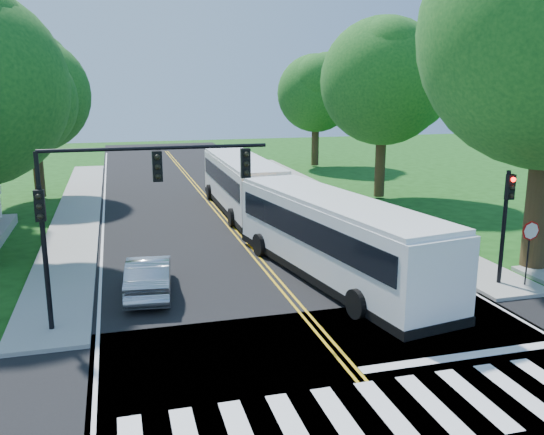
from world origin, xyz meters
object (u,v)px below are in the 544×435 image
object	(u,v)px
bus_lead	(334,237)
suv	(366,229)
signal_nw	(120,194)
signal_ne	(506,212)
hatchback	(149,275)
dark_sedan	(312,203)
bus_follow	(242,183)

from	to	relation	value
bus_lead	suv	bearing A→B (deg)	-136.92
signal_nw	signal_ne	xyz separation A→B (m)	(14.06, 0.01, -1.41)
hatchback	dark_sedan	distance (m)	15.21
bus_lead	suv	world-z (taller)	bus_lead
signal_ne	hatchback	distance (m)	13.65
bus_follow	suv	world-z (taller)	bus_follow
bus_lead	dark_sedan	bearing A→B (deg)	-114.79
hatchback	suv	xyz separation A→B (m)	(10.81, 4.53, -0.04)
signal_nw	bus_lead	bearing A→B (deg)	17.86
suv	dark_sedan	xyz separation A→B (m)	(-0.49, 6.63, -0.01)
bus_follow	dark_sedan	distance (m)	4.55
signal_nw	signal_ne	size ratio (longest dim) A/B	1.62
signal_ne	bus_lead	distance (m)	6.57
bus_lead	bus_follow	size ratio (longest dim) A/B	1.03
hatchback	dark_sedan	size ratio (longest dim) A/B	0.94
signal_nw	hatchback	world-z (taller)	signal_nw
suv	hatchback	bearing A→B (deg)	36.24
bus_follow	hatchback	size ratio (longest dim) A/B	2.84
dark_sedan	suv	bearing A→B (deg)	95.53
bus_follow	suv	distance (m)	9.92
signal_nw	signal_ne	distance (m)	14.13
signal_ne	signal_nw	bearing A→B (deg)	-179.95
suv	dark_sedan	world-z (taller)	suv
signal_ne	bus_lead	xyz separation A→B (m)	(-5.91, 2.61, -1.21)
signal_ne	suv	bearing A→B (deg)	108.10
signal_ne	hatchback	size ratio (longest dim) A/B	0.98
bus_follow	suv	size ratio (longest dim) A/B	2.52
bus_lead	hatchback	bearing A→B (deg)	-10.58
signal_nw	signal_ne	bearing A→B (deg)	0.05
signal_ne	bus_follow	size ratio (longest dim) A/B	0.35
bus_follow	hatchback	distance (m)	14.95
dark_sedan	bus_follow	bearing A→B (deg)	-29.28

